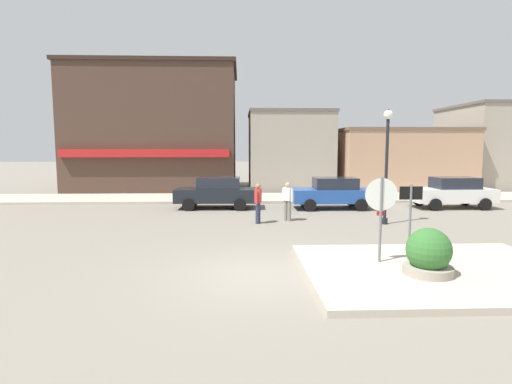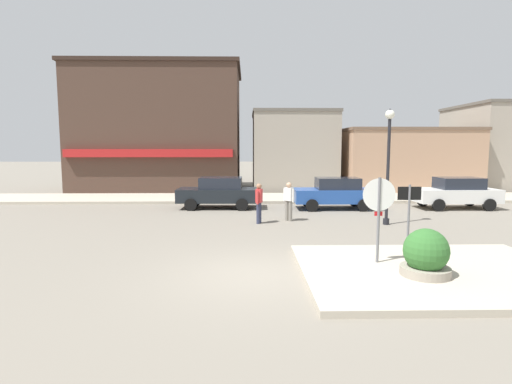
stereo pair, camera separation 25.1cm
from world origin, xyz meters
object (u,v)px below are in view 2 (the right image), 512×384
pedestrian_crossing_near (259,202)px  parked_car_third (456,192)px  lamp_post (389,150)px  pedestrian_crossing_far (289,200)px  parked_car_second (335,193)px  stop_sign (379,209)px  one_way_sign (409,215)px  planter (426,258)px  parked_car_nearest (219,192)px

pedestrian_crossing_near → parked_car_third: bearing=20.5°
lamp_post → pedestrian_crossing_far: 4.42m
lamp_post → parked_car_second: size_ratio=1.14×
parked_car_third → pedestrian_crossing_near: size_ratio=2.49×
lamp_post → pedestrian_crossing_near: size_ratio=2.82×
lamp_post → pedestrian_crossing_near: bearing=175.8°
stop_sign → parked_car_third: bearing=53.9°
lamp_post → parked_car_second: (-1.15, 4.11, -2.15)m
stop_sign → lamp_post: 6.30m
one_way_sign → stop_sign: bearing=-167.6°
planter → pedestrian_crossing_far: bearing=106.8°
parked_car_second → one_way_sign: bearing=-91.4°
planter → parked_car_second: parked_car_second is taller
stop_sign → one_way_sign: bearing=12.4°
lamp_post → pedestrian_crossing_near: (-5.04, 0.37, -2.09)m
planter → pedestrian_crossing_far: 8.01m
parked_car_nearest → pedestrian_crossing_near: pedestrian_crossing_near is taller
parked_car_nearest → lamp_post: bearing=-32.8°
parked_car_nearest → parked_car_third: 11.89m
one_way_sign → lamp_post: lamp_post is taller
stop_sign → pedestrian_crossing_near: bearing=114.9°
planter → parked_car_second: (0.33, 10.90, 0.25)m
one_way_sign → parked_car_third: 11.53m
one_way_sign → parked_car_nearest: size_ratio=0.52×
pedestrian_crossing_near → pedestrian_crossing_far: bearing=22.2°
stop_sign → lamp_post: (2.22, 5.71, 1.44)m
parked_car_second → pedestrian_crossing_far: (-2.64, -3.23, 0.06)m
planter → parked_car_third: bearing=59.5°
one_way_sign → pedestrian_crossing_near: (-3.65, 5.90, -0.46)m
planter → pedestrian_crossing_near: size_ratio=0.76×
stop_sign → parked_car_second: size_ratio=0.57×
planter → stop_sign: bearing=124.9°
pedestrian_crossing_near → planter: bearing=-63.5°
parked_car_second → pedestrian_crossing_near: (-3.89, -3.74, 0.06)m
parked_car_third → parked_car_second: bearing=179.9°
stop_sign → one_way_sign: 0.88m
stop_sign → parked_car_third: 12.17m
planter → parked_car_nearest: parked_car_nearest is taller
one_way_sign → lamp_post: 5.93m
one_way_sign → lamp_post: (1.39, 5.53, 1.63)m
parked_car_nearest → pedestrian_crossing_near: 4.53m
pedestrian_crossing_far → stop_sign: bearing=-76.6°
pedestrian_crossing_near → pedestrian_crossing_far: size_ratio=1.00×
planter → lamp_post: 7.35m
stop_sign → planter: bearing=-55.1°
stop_sign → parked_car_second: 9.91m
parked_car_nearest → pedestrian_crossing_near: bearing=-65.1°
pedestrian_crossing_far → parked_car_second: bearing=50.7°
pedestrian_crossing_far → one_way_sign: bearing=-69.5°
lamp_post → parked_car_nearest: 8.54m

